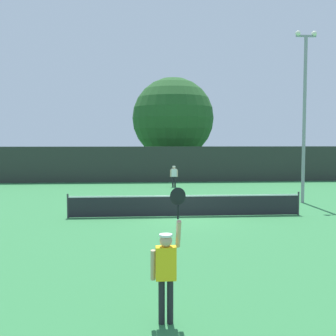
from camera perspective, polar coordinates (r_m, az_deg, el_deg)
ground_plane at (r=18.60m, az=2.44°, el=-6.74°), size 120.00×120.00×0.00m
tennis_net at (r=18.51m, az=2.44°, el=-5.18°), size 10.52×0.08×1.07m
perimeter_fence at (r=33.72m, az=-0.55°, el=0.53°), size 36.30×0.12×2.93m
player_serving at (r=7.80m, az=-0.22°, el=-13.26°), size 0.67×0.40×2.54m
player_receiving at (r=30.02m, az=0.84°, el=-0.88°), size 0.57×0.23×1.55m
tennis_ball at (r=19.51m, az=5.79°, el=-6.16°), size 0.07×0.07×0.07m
light_pole at (r=23.64m, az=18.47°, el=8.03°), size 1.18×0.28×9.29m
large_tree at (r=39.56m, az=0.70°, el=6.93°), size 7.77×7.77×9.43m
parked_car_near at (r=41.00m, az=2.12°, el=0.15°), size 2.48×4.43×1.69m
parked_car_mid at (r=43.39m, az=12.03°, el=0.28°), size 2.33×4.38×1.69m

